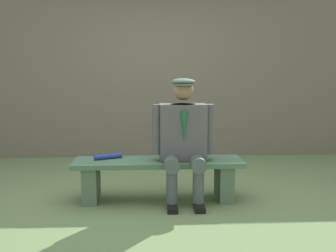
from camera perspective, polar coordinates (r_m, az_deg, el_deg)
ground_plane at (r=4.17m, az=-1.41°, el=-10.63°), size 30.00×30.00×0.00m
bench at (r=4.09m, az=-1.43°, el=-6.77°), size 1.73×0.44×0.43m
seated_man at (r=3.97m, az=2.23°, el=-1.45°), size 0.63×0.57×1.26m
rolled_magazine at (r=4.13m, az=-8.68°, el=-4.40°), size 0.29×0.17×0.05m
stadium_wall at (r=6.24m, az=-2.06°, el=7.20°), size 12.00×0.24×2.52m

